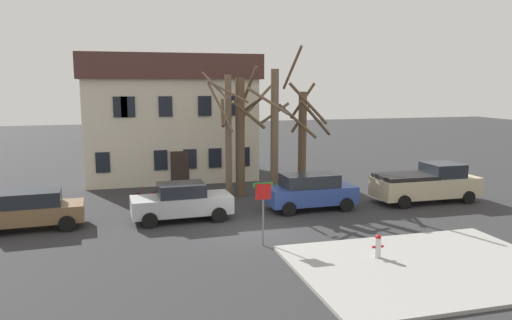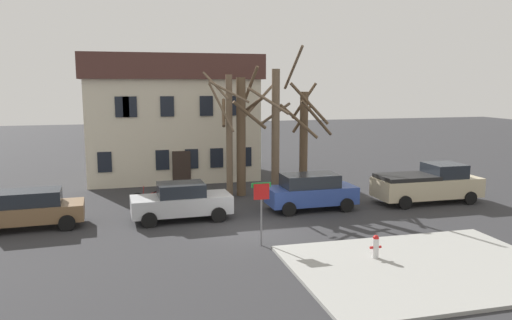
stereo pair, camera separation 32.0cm
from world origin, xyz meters
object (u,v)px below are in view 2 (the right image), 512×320
building_main (171,116)px  tree_bare_far (275,127)px  car_brown_wagon (30,209)px  street_sign_pole (261,201)px  car_silver_sedan (181,201)px  pickup_truck_beige (428,184)px  car_blue_wagon (311,191)px  tree_bare_end (304,135)px  bicycle_leaning (148,198)px  fire_hydrant (376,246)px  tree_bare_mid (241,133)px  tree_bare_near (228,132)px

building_main → tree_bare_far: bearing=-56.3°
car_brown_wagon → street_sign_pole: street_sign_pole is taller
car_silver_sedan → pickup_truck_beige: (12.79, 0.19, 0.12)m
tree_bare_far → car_blue_wagon: bearing=-77.9°
tree_bare_end → bicycle_leaning: bearing=-169.3°
tree_bare_far → pickup_truck_beige: (7.21, -3.64, -2.83)m
pickup_truck_beige → fire_hydrant: (-6.83, -7.25, -0.42)m
fire_hydrant → street_sign_pole: street_sign_pole is taller
tree_bare_end → car_blue_wagon: 5.25m
tree_bare_far → fire_hydrant: bearing=-88.0°
tree_bare_mid → street_sign_pole: 8.91m
tree_bare_end → car_brown_wagon: (-14.01, -4.55, -2.35)m
building_main → pickup_truck_beige: (12.21, -11.12, -3.06)m
tree_bare_near → pickup_truck_beige: size_ratio=1.22×
building_main → car_silver_sedan: size_ratio=2.43×
tree_bare_far → car_blue_wagon: size_ratio=1.86×
tree_bare_mid → car_brown_wagon: size_ratio=1.61×
tree_bare_mid → tree_bare_far: (1.81, -0.39, 0.31)m
tree_bare_end → bicycle_leaning: 9.60m
tree_bare_far → bicycle_leaning: size_ratio=4.79×
car_silver_sedan → bicycle_leaning: 3.44m
tree_bare_mid → car_silver_sedan: 6.24m
tree_bare_mid → bicycle_leaning: size_ratio=4.18×
car_brown_wagon → pickup_truck_beige: 19.19m
fire_hydrant → tree_bare_end: bearing=82.1°
car_brown_wagon → car_blue_wagon: bearing=0.0°
car_brown_wagon → bicycle_leaning: (5.00, 2.85, -0.49)m
tree_bare_near → street_sign_pole: (-0.42, -8.33, -1.84)m
building_main → car_silver_sedan: building_main is taller
car_silver_sedan → pickup_truck_beige: size_ratio=0.82×
tree_bare_far → car_silver_sedan: size_ratio=1.79×
pickup_truck_beige → fire_hydrant: size_ratio=6.72×
tree_bare_far → tree_bare_end: 2.33m
building_main → tree_bare_near: 7.81m
tree_bare_end → car_blue_wagon: tree_bare_end is taller
tree_bare_end → fire_hydrant: bearing=-97.9°
tree_bare_end → car_silver_sedan: (-7.62, -4.80, -2.37)m
tree_bare_near → pickup_truck_beige: tree_bare_near is taller
tree_bare_mid → car_brown_wagon: (-10.16, -3.96, -2.63)m
tree_bare_mid → tree_bare_far: size_ratio=0.87×
tree_bare_mid → fire_hydrant: tree_bare_mid is taller
tree_bare_far → tree_bare_end: (2.04, 0.97, -0.59)m
tree_bare_near → car_brown_wagon: (-9.37, -3.63, -2.71)m
tree_bare_mid → tree_bare_far: 1.88m
tree_bare_near → car_silver_sedan: 5.60m
tree_bare_end → car_silver_sedan: tree_bare_end is taller
car_blue_wagon → tree_bare_end: bearing=74.4°
tree_bare_near → street_sign_pole: size_ratio=2.76×
tree_bare_mid → pickup_truck_beige: bearing=-24.0°
tree_bare_near → pickup_truck_beige: (9.82, -3.70, -2.60)m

